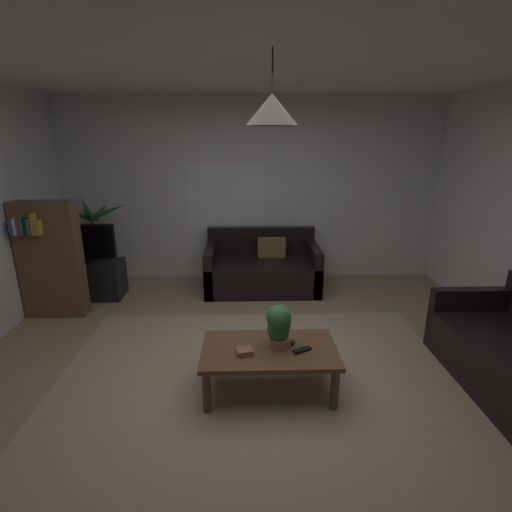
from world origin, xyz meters
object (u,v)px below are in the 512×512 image
at_px(remote_on_table_1, 302,350).
at_px(pendant_lamp, 272,109).
at_px(book_on_table_1, 244,350).
at_px(bookshelf_corner, 50,259).
at_px(book_on_table_0, 246,353).
at_px(potted_palm_corner, 97,249).
at_px(remote_on_table_0, 285,342).
at_px(coffee_table, 269,354).
at_px(tv, 83,243).
at_px(tv_stand, 89,279).
at_px(potted_plant_on_table, 279,325).
at_px(couch_under_window, 262,270).

distance_m(remote_on_table_1, pendant_lamp, 1.88).
xyz_separation_m(book_on_table_1, bookshelf_corner, (-2.29, 1.63, 0.28)).
bearing_deg(book_on_table_0, potted_palm_corner, 128.85).
xyz_separation_m(remote_on_table_0, pendant_lamp, (-0.14, -0.08, 1.86)).
bearing_deg(potted_palm_corner, coffee_table, -47.72).
xyz_separation_m(coffee_table, bookshelf_corner, (-2.49, 1.55, 0.37)).
bearing_deg(pendant_lamp, tv, 138.00).
distance_m(book_on_table_0, tv_stand, 3.04).
xyz_separation_m(tv, pendant_lamp, (2.31, -2.08, 1.51)).
relative_size(coffee_table, remote_on_table_0, 7.06).
bearing_deg(book_on_table_1, book_on_table_0, -29.15).
xyz_separation_m(book_on_table_0, potted_palm_corner, (-2.14, 2.65, 0.13)).
xyz_separation_m(book_on_table_1, potted_plant_on_table, (0.29, 0.12, 0.17)).
bearing_deg(potted_plant_on_table, bookshelf_corner, 149.55).
xyz_separation_m(couch_under_window, book_on_table_0, (-0.24, -2.43, 0.14)).
bearing_deg(bookshelf_corner, pendant_lamp, -31.87).
height_order(remote_on_table_0, pendant_lamp, pendant_lamp).
bearing_deg(coffee_table, remote_on_table_0, 29.13).
xyz_separation_m(remote_on_table_0, potted_plant_on_table, (-0.06, -0.04, 0.19)).
bearing_deg(book_on_table_1, tv, 134.24).
distance_m(remote_on_table_0, remote_on_table_1, 0.18).
bearing_deg(tv, book_on_table_1, -45.76).
distance_m(potted_palm_corner, pendant_lamp, 3.88).
distance_m(couch_under_window, potted_plant_on_table, 2.33).
xyz_separation_m(book_on_table_1, pendant_lamp, (0.21, 0.08, 1.84)).
bearing_deg(remote_on_table_0, pendant_lamp, 144.30).
bearing_deg(tv_stand, remote_on_table_1, -39.91).
bearing_deg(tv_stand, coffee_table, -42.29).
relative_size(coffee_table, bookshelf_corner, 0.81).
bearing_deg(remote_on_table_0, tv_stand, 75.64).
distance_m(tv_stand, potted_palm_corner, 0.55).
height_order(remote_on_table_0, potted_palm_corner, potted_palm_corner).
xyz_separation_m(remote_on_table_1, tv_stand, (-2.58, 2.15, -0.16)).
distance_m(coffee_table, potted_plant_on_table, 0.27).
distance_m(book_on_table_1, pendant_lamp, 1.85).
bearing_deg(coffee_table, book_on_table_1, -158.95).
bearing_deg(couch_under_window, tv, -173.51).
xyz_separation_m(book_on_table_0, tv, (-2.11, 2.16, 0.35)).
bearing_deg(potted_plant_on_table, tv_stand, 139.19).
bearing_deg(pendant_lamp, bookshelf_corner, 148.13).
height_order(potted_plant_on_table, pendant_lamp, pendant_lamp).
relative_size(potted_palm_corner, pendant_lamp, 2.62).
distance_m(tv_stand, bookshelf_corner, 0.74).
bearing_deg(pendant_lamp, remote_on_table_0, 29.13).
bearing_deg(potted_palm_corner, book_on_table_1, -51.21).
distance_m(book_on_table_0, pendant_lamp, 1.87).
distance_m(couch_under_window, remote_on_table_1, 2.42).
height_order(couch_under_window, remote_on_table_0, couch_under_window).
bearing_deg(book_on_table_1, tv_stand, 133.96).
relative_size(remote_on_table_1, potted_plant_on_table, 0.42).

